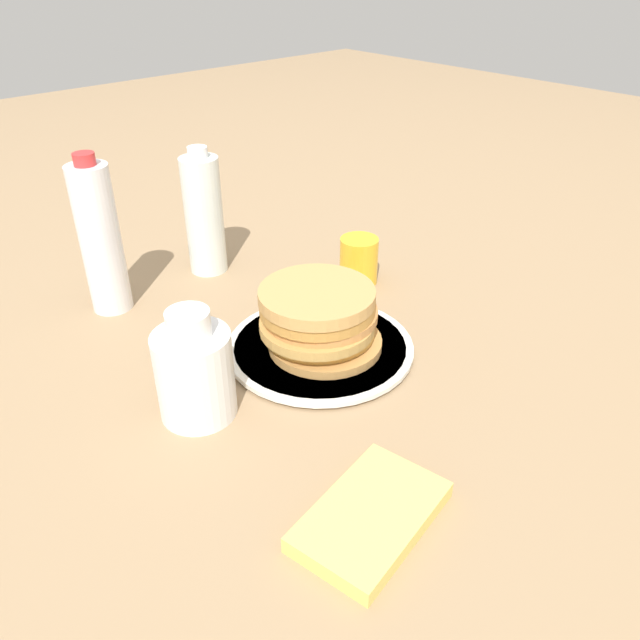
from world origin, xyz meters
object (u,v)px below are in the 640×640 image
at_px(plate, 320,347).
at_px(water_bottle_near, 100,239).
at_px(pancake_stack, 319,317).
at_px(cream_jug, 195,371).
at_px(juice_glass, 359,261).
at_px(water_bottle_mid, 205,215).

xyz_separation_m(plate, water_bottle_near, (-0.16, 0.32, 0.11)).
xyz_separation_m(pancake_stack, cream_jug, (-0.21, 0.00, 0.01)).
distance_m(pancake_stack, juice_glass, 0.22).
bearing_deg(plate, pancake_stack, 69.21).
relative_size(juice_glass, cream_jug, 0.55).
bearing_deg(juice_glass, cream_jug, -164.61).
height_order(pancake_stack, water_bottle_mid, water_bottle_mid).
bearing_deg(plate, water_bottle_mid, 84.59).
xyz_separation_m(juice_glass, water_bottle_mid, (-0.16, 0.22, 0.06)).
relative_size(pancake_stack, cream_jug, 1.20).
relative_size(cream_jug, water_bottle_mid, 0.66).
distance_m(juice_glass, water_bottle_mid, 0.28).
xyz_separation_m(plate, pancake_stack, (0.00, 0.00, 0.05)).
xyz_separation_m(pancake_stack, water_bottle_near, (-0.16, 0.32, 0.06)).
bearing_deg(cream_jug, juice_glass, 15.39).
bearing_deg(pancake_stack, plate, -110.79).
bearing_deg(water_bottle_near, plate, -63.37).
bearing_deg(cream_jug, water_bottle_near, 82.45).
distance_m(juice_glass, cream_jug, 0.41).
bearing_deg(pancake_stack, water_bottle_near, 117.00).
bearing_deg(cream_jug, pancake_stack, -0.38).
height_order(juice_glass, water_bottle_mid, water_bottle_mid).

